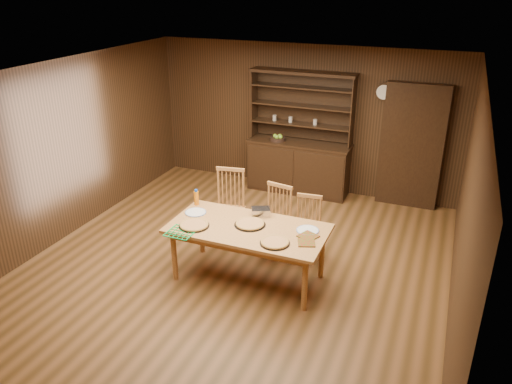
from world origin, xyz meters
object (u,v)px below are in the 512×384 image
at_px(chair_right, 307,225).
at_px(dining_table, 248,232).
at_px(china_hutch, 299,160).
at_px(chair_left, 229,202).
at_px(chair_center, 276,217).
at_px(juice_bottle, 196,198).

bearing_deg(chair_right, dining_table, -127.51).
relative_size(china_hutch, chair_right, 2.40).
relative_size(chair_left, chair_center, 1.07).
height_order(china_hutch, chair_right, china_hutch).
bearing_deg(chair_left, juice_bottle, -121.28).
height_order(china_hutch, juice_bottle, china_hutch).
height_order(chair_right, juice_bottle, juice_bottle).
xyz_separation_m(chair_left, juice_bottle, (-0.23, -0.58, 0.28)).
distance_m(china_hutch, dining_table, 3.02).
distance_m(china_hutch, juice_bottle, 2.74).
distance_m(chair_center, chair_right, 0.45).
bearing_deg(china_hutch, juice_bottle, -103.71).
bearing_deg(juice_bottle, dining_table, -21.06).
height_order(china_hutch, dining_table, china_hutch).
height_order(dining_table, chair_left, chair_left).
xyz_separation_m(dining_table, chair_center, (0.09, 0.79, -0.14)).
bearing_deg(china_hutch, chair_left, -101.46).
height_order(chair_left, juice_bottle, chair_left).
bearing_deg(chair_left, dining_table, -63.08).
bearing_deg(juice_bottle, chair_center, 23.37).
bearing_deg(chair_center, chair_right, 17.62).
bearing_deg(chair_left, chair_center, -19.81).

